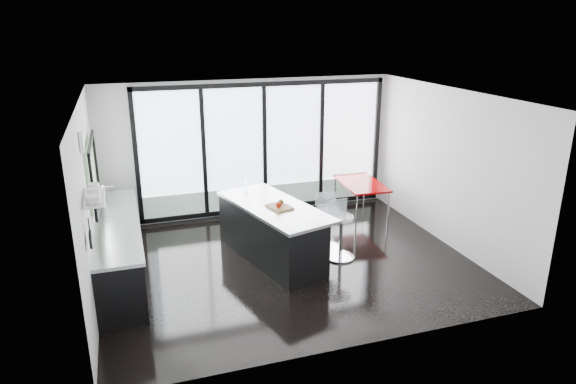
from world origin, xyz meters
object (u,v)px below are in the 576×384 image
object	(u,v)px
bar_stool_far	(327,228)
red_table	(361,199)
bar_stool_near	(341,237)
island	(271,232)

from	to	relation	value
bar_stool_far	red_table	world-z (taller)	bar_stool_far
bar_stool_far	red_table	distance (m)	1.83
bar_stool_near	red_table	xyz separation A→B (m)	(1.21, 1.73, -0.02)
red_table	island	bearing A→B (deg)	-149.68
island	red_table	world-z (taller)	island
bar_stool_near	red_table	world-z (taller)	bar_stool_near
island	bar_stool_far	bearing A→B (deg)	3.64
island	bar_stool_near	distance (m)	1.19
red_table	bar_stool_near	bearing A→B (deg)	-124.92
bar_stool_near	bar_stool_far	world-z (taller)	bar_stool_near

